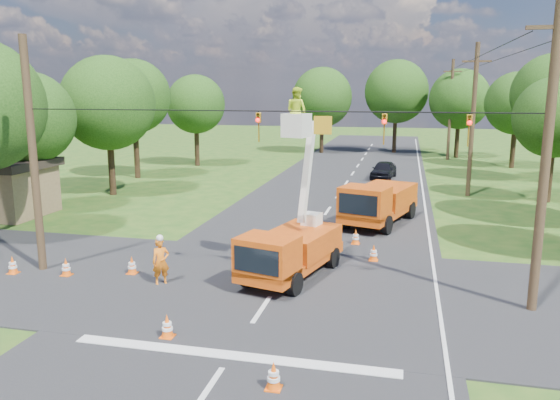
% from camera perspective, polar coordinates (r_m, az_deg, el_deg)
% --- Properties ---
extents(ground, '(140.00, 140.00, 0.00)m').
position_cam_1_polar(ground, '(36.92, 6.09, 0.44)').
color(ground, '#214D17').
rests_on(ground, ground).
extents(road_main, '(12.00, 100.00, 0.06)m').
position_cam_1_polar(road_main, '(36.92, 6.09, 0.44)').
color(road_main, black).
rests_on(road_main, ground).
extents(road_cross, '(56.00, 10.00, 0.07)m').
position_cam_1_polar(road_cross, '(19.78, -0.42, -9.28)').
color(road_cross, black).
rests_on(road_cross, ground).
extents(stop_bar, '(9.00, 0.45, 0.02)m').
position_cam_1_polar(stop_bar, '(15.20, -5.17, -16.01)').
color(stop_bar, silver).
rests_on(stop_bar, ground).
extents(edge_line, '(0.12, 90.00, 0.02)m').
position_cam_1_polar(edge_line, '(36.69, 14.80, 0.05)').
color(edge_line, silver).
rests_on(edge_line, ground).
extents(bucket_truck, '(3.31, 5.74, 7.10)m').
position_cam_1_polar(bucket_truck, '(20.45, 1.14, -4.06)').
color(bucket_truck, '#D5500F').
rests_on(bucket_truck, ground).
extents(second_truck, '(3.99, 6.59, 2.32)m').
position_cam_1_polar(second_truck, '(29.09, 10.22, -0.22)').
color(second_truck, '#D5500F').
rests_on(second_truck, ground).
extents(ground_worker, '(0.75, 0.71, 1.73)m').
position_cam_1_polar(ground_worker, '(20.41, -12.35, -6.32)').
color(ground_worker, '#DF4612').
rests_on(ground_worker, ground).
extents(distant_car, '(2.21, 4.29, 1.40)m').
position_cam_1_polar(distant_car, '(44.63, 10.77, 3.12)').
color(distant_car, black).
rests_on(distant_car, ground).
extents(traffic_cone_0, '(0.38, 0.38, 0.71)m').
position_cam_1_polar(traffic_cone_0, '(16.33, -11.71, -12.80)').
color(traffic_cone_0, '#FA5B0D').
rests_on(traffic_cone_0, ground).
extents(traffic_cone_1, '(0.38, 0.38, 0.71)m').
position_cam_1_polar(traffic_cone_1, '(13.55, -0.68, -17.91)').
color(traffic_cone_1, '#FA5B0D').
rests_on(traffic_cone_1, ground).
extents(traffic_cone_2, '(0.38, 0.38, 0.71)m').
position_cam_1_polar(traffic_cone_2, '(25.38, 7.92, -3.84)').
color(traffic_cone_2, '#FA5B0D').
rests_on(traffic_cone_2, ground).
extents(traffic_cone_3, '(0.38, 0.38, 0.71)m').
position_cam_1_polar(traffic_cone_3, '(28.60, 11.15, -2.21)').
color(traffic_cone_3, '#FA5B0D').
rests_on(traffic_cone_3, ground).
extents(traffic_cone_4, '(0.38, 0.38, 0.71)m').
position_cam_1_polar(traffic_cone_4, '(21.92, -15.21, -6.61)').
color(traffic_cone_4, '#FA5B0D').
rests_on(traffic_cone_4, ground).
extents(traffic_cone_5, '(0.38, 0.38, 0.71)m').
position_cam_1_polar(traffic_cone_5, '(22.49, -21.45, -6.55)').
color(traffic_cone_5, '#FA5B0D').
rests_on(traffic_cone_5, ground).
extents(traffic_cone_6, '(0.38, 0.38, 0.71)m').
position_cam_1_polar(traffic_cone_6, '(23.57, -26.15, -6.14)').
color(traffic_cone_6, '#FA5B0D').
rests_on(traffic_cone_6, ground).
extents(traffic_cone_7, '(0.38, 0.38, 0.71)m').
position_cam_1_polar(traffic_cone_7, '(33.03, 11.94, -0.41)').
color(traffic_cone_7, '#FA5B0D').
rests_on(traffic_cone_7, ground).
extents(traffic_cone_8, '(0.38, 0.38, 0.71)m').
position_cam_1_polar(traffic_cone_8, '(23.05, 9.76, -5.47)').
color(traffic_cone_8, '#FA5B0D').
rests_on(traffic_cone_8, ground).
extents(pole_right_near, '(1.80, 0.30, 10.00)m').
position_cam_1_polar(pole_right_near, '(18.57, 26.07, 4.43)').
color(pole_right_near, '#4C3823').
rests_on(pole_right_near, ground).
extents(pole_right_mid, '(1.80, 0.30, 10.00)m').
position_cam_1_polar(pole_right_mid, '(38.27, 19.50, 7.96)').
color(pole_right_mid, '#4C3823').
rests_on(pole_right_mid, ground).
extents(pole_right_far, '(1.80, 0.30, 10.00)m').
position_cam_1_polar(pole_right_far, '(58.17, 17.38, 9.06)').
color(pole_right_far, '#4C3823').
rests_on(pole_right_far, ground).
extents(pole_left, '(0.30, 0.30, 9.00)m').
position_cam_1_polar(pole_left, '(22.82, -24.39, 4.14)').
color(pole_left, '#4C3823').
rests_on(pole_left, ground).
extents(signal_span, '(18.00, 0.29, 1.07)m').
position_cam_1_polar(signal_span, '(18.14, 6.46, 7.83)').
color(signal_span, black).
rests_on(signal_span, ground).
extents(shed, '(5.50, 4.50, 3.15)m').
position_cam_1_polar(shed, '(34.68, -27.25, 1.23)').
color(shed, '#8C704C').
rests_on(shed, ground).
extents(tree_left_c, '(5.20, 5.20, 8.06)m').
position_cam_1_polar(tree_left_c, '(34.12, -24.81, 7.77)').
color(tree_left_c, '#382616').
rests_on(tree_left_c, ground).
extents(tree_left_d, '(6.20, 6.20, 9.24)m').
position_cam_1_polar(tree_left_d, '(38.24, -17.56, 9.60)').
color(tree_left_d, '#382616').
rests_on(tree_left_d, ground).
extents(tree_left_e, '(5.80, 5.80, 9.41)m').
position_cam_1_polar(tree_left_e, '(45.23, -15.05, 10.41)').
color(tree_left_e, '#382616').
rests_on(tree_left_e, ground).
extents(tree_left_f, '(5.40, 5.40, 8.40)m').
position_cam_1_polar(tree_left_f, '(51.67, -8.81, 9.85)').
color(tree_left_f, '#382616').
rests_on(tree_left_f, ground).
extents(tree_right_c, '(5.00, 5.00, 7.83)m').
position_cam_1_polar(tree_right_c, '(38.08, 26.78, 7.69)').
color(tree_right_c, '#382616').
rests_on(tree_right_c, ground).
extents(tree_right_d, '(6.00, 6.00, 9.70)m').
position_cam_1_polar(tree_right_d, '(46.20, 26.58, 9.85)').
color(tree_right_d, '#382616').
rests_on(tree_right_d, ground).
extents(tree_right_e, '(5.60, 5.60, 8.63)m').
position_cam_1_polar(tree_right_e, '(53.85, 23.50, 9.24)').
color(tree_right_e, '#382616').
rests_on(tree_right_e, ground).
extents(tree_far_a, '(6.60, 6.60, 9.50)m').
position_cam_1_polar(tree_far_a, '(61.70, 4.43, 10.65)').
color(tree_far_a, '#382616').
rests_on(tree_far_a, ground).
extents(tree_far_b, '(7.00, 7.00, 10.32)m').
position_cam_1_polar(tree_far_b, '(63.01, 12.07, 11.01)').
color(tree_far_b, '#382616').
rests_on(tree_far_b, ground).
extents(tree_far_c, '(6.20, 6.20, 9.18)m').
position_cam_1_polar(tree_far_c, '(60.22, 18.26, 9.98)').
color(tree_far_c, '#382616').
rests_on(tree_far_c, ground).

